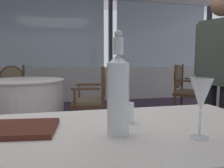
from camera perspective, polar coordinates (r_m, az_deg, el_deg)
window_wall_far at (r=5.70m, az=-14.51°, el=6.65°), size 9.10×0.14×2.76m
water_bottle at (r=0.82m, az=1.54°, el=-2.14°), size 0.08×0.08×0.38m
wine_glass at (r=0.84m, az=21.40°, el=-2.85°), size 0.08×0.08×0.21m
water_tumbler at (r=1.00m, az=3.43°, el=-7.08°), size 0.07×0.07×0.09m
menu_book at (r=0.95m, az=-22.10°, el=-10.31°), size 0.30×0.26×0.02m
dining_chair_0_2 at (r=4.16m, az=17.83°, el=-0.71°), size 0.66×0.66×0.95m
background_table_1 at (r=3.40m, az=-20.96°, el=-5.36°), size 1.09×1.09×0.76m
dining_chair_1_0 at (r=3.19m, az=-4.31°, el=-2.80°), size 0.55×0.60×0.94m
dining_chair_1_1 at (r=4.32m, az=-23.46°, el=-0.80°), size 0.62×0.58×0.94m
diner_person_0 at (r=2.36m, az=25.26°, el=2.97°), size 0.31×0.50×1.64m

